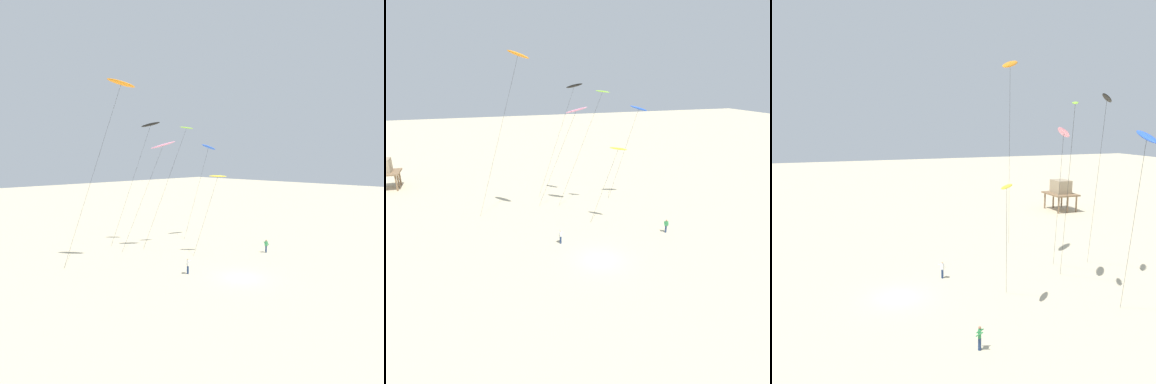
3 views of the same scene
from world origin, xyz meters
TOP-DOWN VIEW (x-y plane):
  - ground_plane at (0.00, 0.00)m, footprint 260.00×260.00m
  - kite_yellow at (4.99, 7.57)m, footprint 3.82×2.42m
  - kite_black at (2.75, 17.95)m, footprint 6.19×3.84m
  - kite_lime at (4.95, 13.29)m, footprint 6.29×3.47m
  - kite_orange at (-5.54, 12.67)m, footprint 7.25×4.51m
  - kite_pink at (1.90, 14.33)m, footprint 6.36×3.97m
  - kite_blue at (11.17, 14.70)m, footprint 4.72×2.39m
  - kite_flyer_nearest at (9.91, 3.50)m, footprint 0.70×0.68m
  - kite_flyer_middle at (-2.99, 4.75)m, footprint 0.71×0.70m

SIDE VIEW (x-z plane):
  - ground_plane at x=0.00m, z-range 0.00..0.00m
  - kite_flyer_nearest at x=9.91m, z-range 0.06..1.73m
  - kite_flyer_middle at x=-2.99m, z-range 0.06..1.73m
  - kite_yellow at x=4.99m, z-range 4.73..14.74m
  - kite_blue at x=11.17m, z-range 6.50..20.74m
  - kite_pink at x=1.90m, z-range 6.51..20.87m
  - kite_lime at x=4.95m, z-range 7.45..23.77m
  - kite_black at x=2.75m, z-range 7.92..25.13m
  - kite_orange at x=-5.54m, z-range 9.67..30.74m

